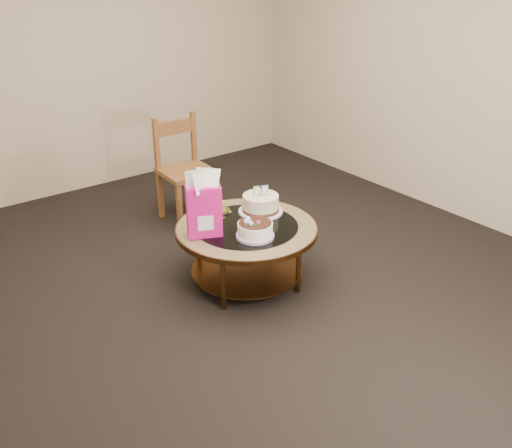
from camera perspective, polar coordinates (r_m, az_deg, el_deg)
ground at (r=4.28m, az=-0.91°, el=-5.67°), size 5.00×5.00×0.00m
room_walls at (r=3.71m, az=-1.08°, el=15.07°), size 4.52×5.02×2.61m
coffee_table at (r=4.09m, az=-0.95°, el=-1.15°), size 1.02×1.02×0.46m
decorated_cake at (r=3.87m, az=-0.11°, el=-0.65°), size 0.26×0.26×0.15m
cream_cake at (r=4.24m, az=0.47°, el=2.02°), size 0.33×0.33×0.21m
gift_bag at (r=3.85m, az=-5.26°, el=2.01°), size 0.26×0.23×0.47m
pillar_candle at (r=4.26m, az=-3.51°, el=1.57°), size 0.13×0.13×0.10m
dining_chair at (r=5.11m, az=-7.16°, el=5.46°), size 0.45×0.45×0.93m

